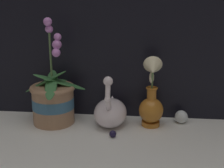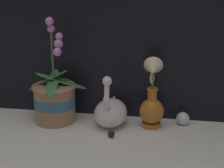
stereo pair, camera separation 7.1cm
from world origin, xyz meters
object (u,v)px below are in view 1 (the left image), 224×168
(orchid_potted_plant, at_px, (53,99))
(swan_figurine, at_px, (110,111))
(blue_vase, at_px, (151,102))
(glass_sphere, at_px, (181,117))

(orchid_potted_plant, bearing_deg, swan_figurine, -0.64)
(orchid_potted_plant, xyz_separation_m, blue_vase, (0.38, 0.00, 0.00))
(swan_figurine, xyz_separation_m, blue_vase, (0.15, 0.00, 0.04))
(orchid_potted_plant, height_order, blue_vase, orchid_potted_plant)
(orchid_potted_plant, bearing_deg, glass_sphere, 5.14)
(swan_figurine, distance_m, glass_sphere, 0.28)
(swan_figurine, relative_size, glass_sphere, 4.21)
(glass_sphere, bearing_deg, blue_vase, -160.14)
(blue_vase, bearing_deg, glass_sphere, 19.86)
(swan_figurine, height_order, blue_vase, blue_vase)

